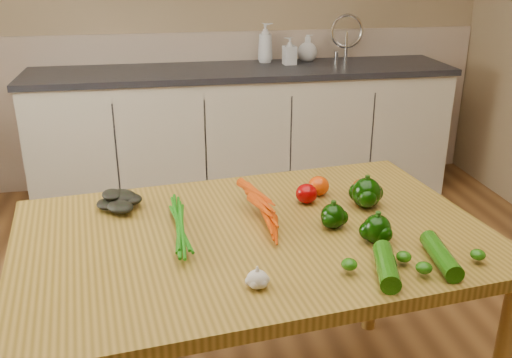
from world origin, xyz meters
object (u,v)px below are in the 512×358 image
at_px(tomato_b, 319,186).
at_px(zucchini_a, 441,256).
at_px(soap_bottle_b, 290,51).
at_px(soap_bottle_c, 307,48).
at_px(tomato_a, 306,194).
at_px(pepper_a, 333,216).
at_px(zucchini_b, 386,266).
at_px(pepper_b, 366,193).
at_px(tomato_c, 362,187).
at_px(leafy_greens, 112,198).
at_px(pepper_c, 377,229).
at_px(table, 254,256).
at_px(carrot_bunch, 237,215).
at_px(soap_bottle_a, 265,43).
at_px(garlic_bulb, 257,279).

height_order(tomato_b, zucchini_a, tomato_b).
distance_m(soap_bottle_b, tomato_b, 2.02).
relative_size(soap_bottle_c, tomato_a, 2.35).
xyz_separation_m(pepper_a, zucchini_b, (0.06, -0.31, -0.01)).
height_order(pepper_b, tomato_c, pepper_b).
distance_m(leafy_greens, pepper_c, 0.88).
height_order(pepper_b, zucchini_b, pepper_b).
distance_m(leafy_greens, pepper_b, 0.87).
bearing_deg(soap_bottle_b, zucchini_a, -8.31).
relative_size(soap_bottle_b, tomato_a, 2.39).
distance_m(table, zucchini_b, 0.46).
height_order(carrot_bunch, zucchini_b, carrot_bunch).
bearing_deg(zucchini_a, leafy_greens, 151.09).
relative_size(soap_bottle_b, tomato_c, 2.77).
relative_size(pepper_a, tomato_b, 1.03).
bearing_deg(soap_bottle_a, soap_bottle_c, -81.16).
bearing_deg(carrot_bunch, pepper_b, 1.16).
height_order(pepper_c, zucchini_b, pepper_c).
bearing_deg(soap_bottle_a, soap_bottle_b, -117.42).
bearing_deg(leafy_greens, table, -27.26).
xyz_separation_m(soap_bottle_a, soap_bottle_c, (0.30, -0.00, -0.04)).
distance_m(pepper_a, tomato_a, 0.21).
distance_m(pepper_c, zucchini_b, 0.19).
bearing_deg(garlic_bulb, zucchini_b, 0.15).
relative_size(soap_bottle_b, garlic_bulb, 3.15).
relative_size(pepper_a, pepper_b, 0.77).
xyz_separation_m(table, tomato_c, (0.44, 0.23, 0.12)).
xyz_separation_m(table, zucchini_b, (0.31, -0.32, 0.12)).
bearing_deg(leafy_greens, zucchini_b, -35.72).
bearing_deg(tomato_b, leafy_greens, -178.19).
xyz_separation_m(pepper_b, tomato_b, (-0.13, 0.13, -0.02)).
height_order(pepper_a, pepper_b, pepper_b).
bearing_deg(garlic_bulb, tomato_b, 60.23).
bearing_deg(pepper_a, zucchini_a, -49.86).
height_order(pepper_a, zucchini_a, pepper_a).
relative_size(pepper_b, tomato_c, 1.55).
relative_size(tomato_a, zucchini_b, 0.38).
distance_m(soap_bottle_a, zucchini_a, 2.65).
bearing_deg(garlic_bulb, zucchini_a, 3.34).
bearing_deg(zucchini_a, garlic_bulb, -176.66).
height_order(table, carrot_bunch, carrot_bunch).
bearing_deg(soap_bottle_c, pepper_c, 169.53).
distance_m(soap_bottle_b, zucchini_a, 2.54).
xyz_separation_m(tomato_b, zucchini_a, (0.21, -0.54, -0.01)).
bearing_deg(tomato_b, zucchini_a, -69.06).
xyz_separation_m(pepper_c, tomato_b, (-0.08, 0.38, -0.01)).
xyz_separation_m(garlic_bulb, tomato_b, (0.33, 0.57, 0.01)).
height_order(leafy_greens, pepper_b, leafy_greens).
distance_m(tomato_b, zucchini_b, 0.57).
bearing_deg(tomato_b, soap_bottle_a, 84.57).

